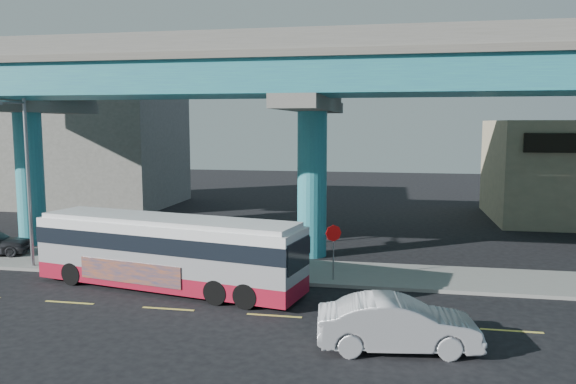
% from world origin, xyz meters
% --- Properties ---
extents(ground, '(120.00, 120.00, 0.00)m').
position_xyz_m(ground, '(0.00, 0.00, 0.00)').
color(ground, black).
rests_on(ground, ground).
extents(sidewalk, '(70.00, 4.00, 0.15)m').
position_xyz_m(sidewalk, '(0.00, 5.50, 0.07)').
color(sidewalk, gray).
rests_on(sidewalk, ground).
extents(lane_markings, '(58.00, 0.12, 0.01)m').
position_xyz_m(lane_markings, '(-0.00, -0.30, 0.01)').
color(lane_markings, '#D8C64C').
rests_on(lane_markings, ground).
extents(viaduct, '(52.00, 12.40, 11.70)m').
position_xyz_m(viaduct, '(-0.00, 9.11, 9.14)').
color(viaduct, teal).
rests_on(viaduct, ground).
extents(building_concrete, '(12.00, 10.00, 9.00)m').
position_xyz_m(building_concrete, '(-20.00, 24.00, 4.50)').
color(building_concrete, gray).
rests_on(building_concrete, ground).
extents(transit_bus, '(11.88, 4.81, 2.99)m').
position_xyz_m(transit_bus, '(-5.01, 2.17, 1.64)').
color(transit_bus, maroon).
rests_on(transit_bus, ground).
extents(sedan, '(2.93, 5.28, 1.60)m').
position_xyz_m(sedan, '(4.28, -2.54, 0.80)').
color(sedan, '#B9BABF').
rests_on(sedan, ground).
extents(street_lamp, '(0.50, 2.53, 7.78)m').
position_xyz_m(street_lamp, '(-12.54, 3.44, 5.20)').
color(street_lamp, gray).
rests_on(street_lamp, sidewalk).
extents(stop_sign, '(0.64, 0.38, 2.38)m').
position_xyz_m(stop_sign, '(1.62, 4.18, 1.85)').
color(stop_sign, gray).
rests_on(stop_sign, sidewalk).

